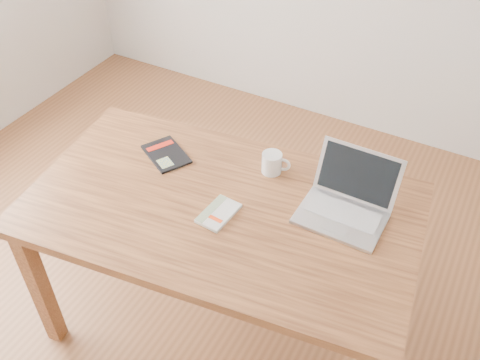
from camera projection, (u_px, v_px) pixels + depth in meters
The scene contains 6 objects.
room at pixel (133, 77), 1.57m from camera, with size 4.04×4.04×2.70m.
desk at pixel (222, 221), 2.10m from camera, with size 1.58×1.03×0.75m.
white_guidebook at pixel (218, 213), 1.99m from camera, with size 0.12×0.18×0.01m.
black_guidebook at pixel (166, 154), 2.26m from camera, with size 0.25×0.23×0.01m.
laptop at pixel (347, 202), 1.98m from camera, with size 0.32×0.30×0.21m.
coffee_mug at pixel (273, 163), 2.15m from camera, with size 0.12×0.08×0.09m.
Camera 1 is at (0.87, -1.06, 2.17)m, focal length 40.00 mm.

